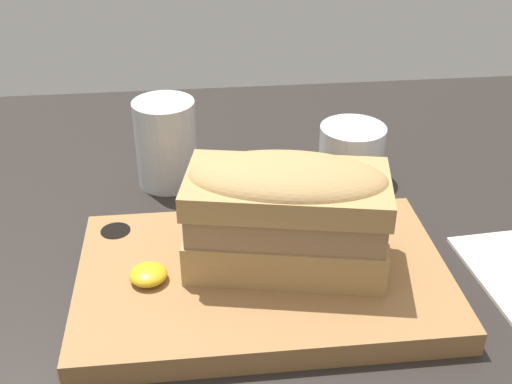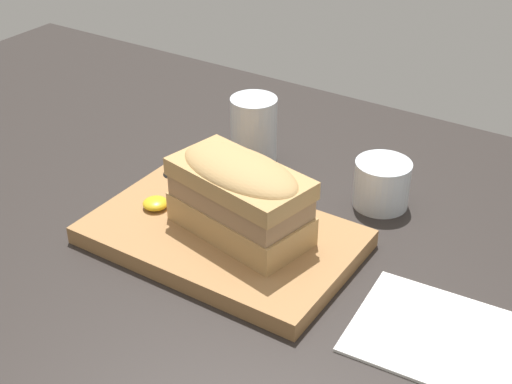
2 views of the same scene
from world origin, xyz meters
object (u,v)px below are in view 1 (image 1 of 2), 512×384
serving_board (262,278)px  wine_glass (351,154)px  sandwich (287,210)px  water_glass (167,148)px

serving_board → wine_glass: size_ratio=4.34×
sandwich → water_glass: size_ratio=1.86×
water_glass → serving_board: bearing=-67.3°
serving_board → sandwich: sandwich is taller
sandwich → wine_glass: (11.17, 19.60, -5.08)cm
serving_board → water_glass: 23.82cm
serving_board → sandwich: size_ratio=1.76×
water_glass → wine_glass: water_glass is taller
sandwich → wine_glass: bearing=60.3°
sandwich → wine_glass: 23.12cm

